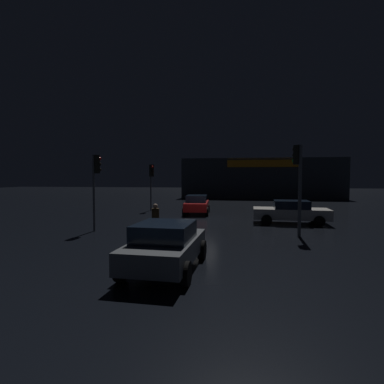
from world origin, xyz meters
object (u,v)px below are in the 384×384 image
(traffic_signal_cross_left, at_px, (298,173))
(car_far, at_px, (166,245))
(pedestrian, at_px, (155,219))
(store_building, at_px, (260,178))
(traffic_signal_opposite, at_px, (151,176))
(car_near, at_px, (291,212))
(car_crossing, at_px, (197,204))
(traffic_signal_main, at_px, (96,174))

(traffic_signal_cross_left, relative_size, car_far, 1.08)
(pedestrian, bearing_deg, store_building, 77.45)
(traffic_signal_opposite, distance_m, car_far, 16.59)
(store_building, height_order, car_far, store_building)
(car_near, relative_size, car_far, 1.12)
(car_near, distance_m, car_crossing, 7.46)
(traffic_signal_opposite, relative_size, car_crossing, 0.96)
(car_far, height_order, car_crossing, car_far)
(store_building, bearing_deg, traffic_signal_cross_left, -90.66)
(traffic_signal_main, distance_m, car_far, 8.20)
(traffic_signal_main, height_order, traffic_signal_opposite, traffic_signal_main)
(traffic_signal_main, bearing_deg, car_near, 20.88)
(traffic_signal_cross_left, bearing_deg, car_crossing, 126.58)
(traffic_signal_main, bearing_deg, pedestrian, -24.31)
(traffic_signal_main, bearing_deg, car_crossing, 62.09)
(traffic_signal_opposite, relative_size, car_far, 0.96)
(store_building, xyz_separation_m, car_crossing, (-6.26, -21.14, -1.91))
(store_building, relative_size, traffic_signal_main, 5.29)
(store_building, bearing_deg, pedestrian, -102.55)
(car_far, bearing_deg, traffic_signal_opposite, 107.70)
(traffic_signal_cross_left, relative_size, pedestrian, 2.67)
(pedestrian, bearing_deg, car_near, 39.44)
(pedestrian, bearing_deg, traffic_signal_cross_left, 14.55)
(traffic_signal_opposite, xyz_separation_m, pedestrian, (3.48, -11.37, -1.96))
(traffic_signal_main, height_order, car_crossing, traffic_signal_main)
(traffic_signal_opposite, xyz_separation_m, car_crossing, (4.08, -1.69, -2.15))
(store_building, distance_m, traffic_signal_opposite, 22.03)
(traffic_signal_opposite, distance_m, pedestrian, 12.05)
(traffic_signal_main, relative_size, pedestrian, 2.45)
(store_building, relative_size, car_near, 4.67)
(car_near, height_order, car_far, car_far)
(store_building, relative_size, traffic_signal_opposite, 5.43)
(traffic_signal_cross_left, bearing_deg, car_near, 84.63)
(store_building, height_order, car_near, store_building)
(store_building, distance_m, traffic_signal_main, 31.01)
(traffic_signal_opposite, bearing_deg, car_near, -28.73)
(car_near, xyz_separation_m, pedestrian, (-6.90, -5.68, 0.21))
(store_building, bearing_deg, car_crossing, -106.50)
(store_building, distance_m, car_far, 35.58)
(car_near, xyz_separation_m, car_far, (-5.38, -9.98, 0.03))
(traffic_signal_opposite, xyz_separation_m, traffic_signal_cross_left, (10.01, -9.68, 0.10))
(car_crossing, xyz_separation_m, pedestrian, (-0.60, -9.68, 0.19))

